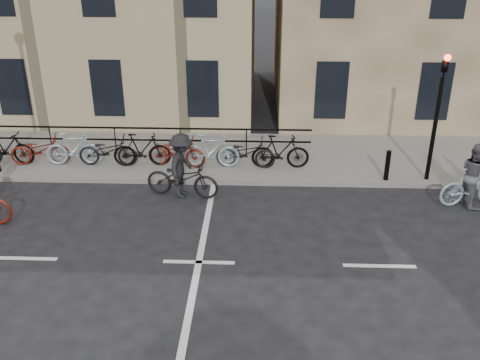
{
  "coord_description": "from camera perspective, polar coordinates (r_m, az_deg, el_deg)",
  "views": [
    {
      "loc": [
        1.3,
        -9.97,
        6.7
      ],
      "look_at": [
        0.84,
        2.02,
        1.1
      ],
      "focal_mm": 40.0,
      "sensor_mm": 36.0,
      "label": 1
    }
  ],
  "objects": [
    {
      "name": "bollard_west",
      "position": [
        16.64,
        23.51,
        1.32
      ],
      "size": [
        0.14,
        0.14,
        0.9
      ],
      "primitive_type": "cylinder",
      "color": "black",
      "rests_on": "sidewalk"
    },
    {
      "name": "bollard_east",
      "position": [
        15.91,
        15.45,
        1.52
      ],
      "size": [
        0.14,
        0.14,
        0.9
      ],
      "primitive_type": "cylinder",
      "color": "black",
      "rests_on": "sidewalk"
    },
    {
      "name": "traffic_light",
      "position": [
        15.71,
        20.45,
        7.75
      ],
      "size": [
        0.18,
        0.3,
        3.9
      ],
      "color": "black",
      "rests_on": "sidewalk"
    },
    {
      "name": "sidewalk",
      "position": [
        18.09,
        -15.05,
        2.62
      ],
      "size": [
        46.0,
        4.0,
        0.15
      ],
      "primitive_type": "cube",
      "color": "slate",
      "rests_on": "ground"
    },
    {
      "name": "parked_bikes",
      "position": [
        16.7,
        -12.27,
        3.16
      ],
      "size": [
        11.45,
        1.23,
        1.05
      ],
      "color": "black",
      "rests_on": "sidewalk"
    },
    {
      "name": "cyclist_dark",
      "position": [
        14.69,
        -6.2,
        0.83
      ],
      "size": [
        2.15,
        1.29,
        1.83
      ],
      "rotation": [
        0.0,
        0.0,
        1.38
      ],
      "color": "black",
      "rests_on": "ground"
    },
    {
      "name": "ground",
      "position": [
        12.08,
        -4.42,
        -8.75
      ],
      "size": [
        120.0,
        120.0,
        0.0
      ],
      "primitive_type": "plane",
      "color": "black",
      "rests_on": "ground"
    },
    {
      "name": "cyclist_grey",
      "position": [
        15.42,
        23.64,
        -0.08
      ],
      "size": [
        1.88,
        0.97,
        1.75
      ],
      "rotation": [
        0.0,
        0.0,
        1.77
      ],
      "color": "#99B7C9",
      "rests_on": "ground"
    }
  ]
}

